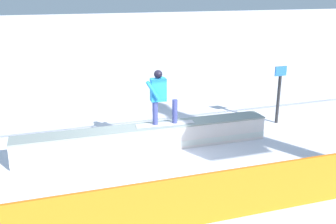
# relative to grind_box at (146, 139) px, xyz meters

# --- Properties ---
(ground_plane) EXTENTS (120.00, 120.00, 0.00)m
(ground_plane) POSITION_rel_grind_box_xyz_m (0.00, 0.00, -0.30)
(ground_plane) COLOR white
(grind_box) EXTENTS (6.80, 0.80, 0.66)m
(grind_box) POSITION_rel_grind_box_xyz_m (0.00, 0.00, 0.00)
(grind_box) COLOR white
(grind_box) RESTS_ON ground_plane
(snowboarder) EXTENTS (1.58, 0.43, 1.47)m
(snowboarder) POSITION_rel_grind_box_xyz_m (-0.40, -0.00, 1.16)
(snowboarder) COLOR silver
(snowboarder) RESTS_ON grind_box
(safety_fence) EXTENTS (9.25, 0.27, 1.01)m
(safety_fence) POSITION_rel_grind_box_xyz_m (0.00, 3.66, 0.20)
(safety_fence) COLOR orange
(safety_fence) RESTS_ON ground_plane
(trail_marker) EXTENTS (0.40, 0.10, 1.83)m
(trail_marker) POSITION_rel_grind_box_xyz_m (-4.56, -0.72, 0.68)
(trail_marker) COLOR #262628
(trail_marker) RESTS_ON ground_plane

